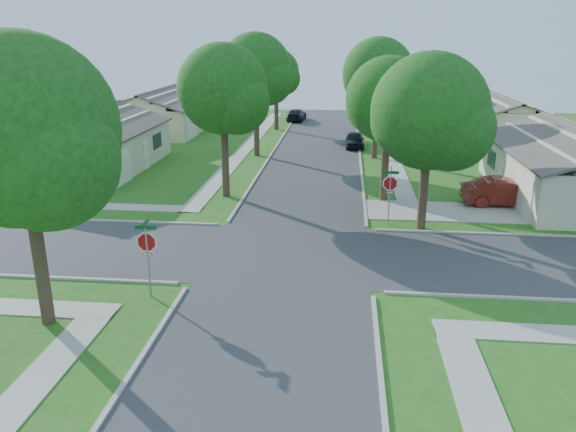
# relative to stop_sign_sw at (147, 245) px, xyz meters

# --- Properties ---
(ground) EXTENTS (100.00, 100.00, 0.00)m
(ground) POSITION_rel_stop_sign_sw_xyz_m (4.70, 4.70, -2.03)
(ground) COLOR #255A18
(ground) RESTS_ON ground
(road_ns) EXTENTS (7.00, 100.00, 0.02)m
(road_ns) POSITION_rel_stop_sign_sw_xyz_m (4.70, 4.70, -2.03)
(road_ns) COLOR #333335
(road_ns) RESTS_ON ground
(sidewalk_ne) EXTENTS (1.20, 40.00, 0.04)m
(sidewalk_ne) POSITION_rel_stop_sign_sw_xyz_m (10.80, 30.70, -2.01)
(sidewalk_ne) COLOR #9E9B91
(sidewalk_ne) RESTS_ON ground
(sidewalk_nw) EXTENTS (1.20, 40.00, 0.04)m
(sidewalk_nw) POSITION_rel_stop_sign_sw_xyz_m (-1.40, 30.70, -2.01)
(sidewalk_nw) COLOR #9E9B91
(sidewalk_nw) RESTS_ON ground
(driveway) EXTENTS (8.80, 3.60, 0.05)m
(driveway) POSITION_rel_stop_sign_sw_xyz_m (12.60, 11.80, -2.01)
(driveway) COLOR #9E9B91
(driveway) RESTS_ON ground
(stop_sign_sw) EXTENTS (1.05, 0.80, 2.98)m
(stop_sign_sw) POSITION_rel_stop_sign_sw_xyz_m (0.00, 0.00, 0.00)
(stop_sign_sw) COLOR gray
(stop_sign_sw) RESTS_ON ground
(stop_sign_ne) EXTENTS (1.05, 0.80, 2.98)m
(stop_sign_ne) POSITION_rel_stop_sign_sw_xyz_m (9.40, 9.40, 0.00)
(stop_sign_ne) COLOR gray
(stop_sign_ne) RESTS_ON ground
(tree_e_near) EXTENTS (4.97, 4.80, 8.28)m
(tree_e_near) POSITION_rel_stop_sign_sw_xyz_m (9.45, 13.71, 3.61)
(tree_e_near) COLOR #38281C
(tree_e_near) RESTS_ON ground
(tree_e_mid) EXTENTS (5.59, 5.40, 9.21)m
(tree_e_mid) POSITION_rel_stop_sign_sw_xyz_m (9.46, 25.71, 4.22)
(tree_e_mid) COLOR #38281C
(tree_e_mid) RESTS_ON ground
(tree_e_far) EXTENTS (5.17, 5.00, 8.72)m
(tree_e_far) POSITION_rel_stop_sign_sw_xyz_m (9.45, 38.71, 3.95)
(tree_e_far) COLOR #38281C
(tree_e_far) RESTS_ON ground
(tree_w_near) EXTENTS (5.38, 5.20, 8.97)m
(tree_w_near) POSITION_rel_stop_sign_sw_xyz_m (0.06, 13.71, 4.08)
(tree_w_near) COLOR #38281C
(tree_w_near) RESTS_ON ground
(tree_w_mid) EXTENTS (5.80, 5.60, 9.56)m
(tree_w_mid) POSITION_rel_stop_sign_sw_xyz_m (0.06, 25.71, 4.46)
(tree_w_mid) COLOR #38281C
(tree_w_mid) RESTS_ON ground
(tree_w_far) EXTENTS (4.76, 4.60, 8.04)m
(tree_w_far) POSITION_rel_stop_sign_sw_xyz_m (0.05, 38.71, 3.48)
(tree_w_far) COLOR #38281C
(tree_w_far) RESTS_ON ground
(tree_sw_corner) EXTENTS (6.21, 6.00, 9.55)m
(tree_sw_corner) POSITION_rel_stop_sign_sw_xyz_m (-2.74, -2.29, 4.23)
(tree_sw_corner) COLOR #38281C
(tree_sw_corner) RESTS_ON ground
(tree_ne_corner) EXTENTS (5.80, 5.60, 8.66)m
(tree_ne_corner) POSITION_rel_stop_sign_sw_xyz_m (11.06, 8.91, 3.56)
(tree_ne_corner) COLOR #38281C
(tree_ne_corner) RESTS_ON ground
(house_ne_near) EXTENTS (8.42, 13.60, 4.23)m
(house_ne_near) POSITION_rel_stop_sign_sw_xyz_m (20.69, 15.70, -0.51)
(house_ne_near) COLOR beige
(house_ne_near) RESTS_ON ground
(house_ne_far) EXTENTS (8.42, 13.60, 4.23)m
(house_ne_far) POSITION_rel_stop_sign_sw_xyz_m (20.69, 33.70, -0.51)
(house_ne_far) COLOR beige
(house_ne_far) RESTS_ON ground
(house_nw_near) EXTENTS (8.42, 13.60, 4.23)m
(house_nw_near) POSITION_rel_stop_sign_sw_xyz_m (-11.29, 19.70, -0.51)
(house_nw_near) COLOR beige
(house_nw_near) RESTS_ON ground
(house_nw_far) EXTENTS (8.42, 13.60, 4.23)m
(house_nw_far) POSITION_rel_stop_sign_sw_xyz_m (-11.29, 36.70, -0.51)
(house_nw_far) COLOR beige
(house_nw_far) RESTS_ON ground
(car_driveway) EXTENTS (4.83, 1.82, 1.57)m
(car_driveway) POSITION_rel_stop_sign_sw_xyz_m (16.20, 13.40, -1.24)
(car_driveway) COLOR #5F1913
(car_driveway) RESTS_ON ground
(car_curb_east) EXTENTS (1.59, 3.91, 1.33)m
(car_curb_east) POSITION_rel_stop_sign_sw_xyz_m (7.90, 29.89, -1.37)
(car_curb_east) COLOR black
(car_curb_east) RESTS_ON ground
(car_curb_west) EXTENTS (2.09, 4.66, 1.32)m
(car_curb_west) POSITION_rel_stop_sign_sw_xyz_m (1.50, 45.04, -1.37)
(car_curb_west) COLOR black
(car_curb_west) RESTS_ON ground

